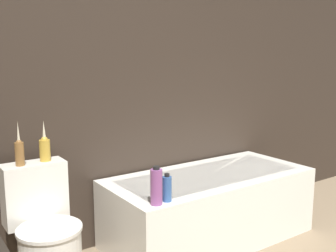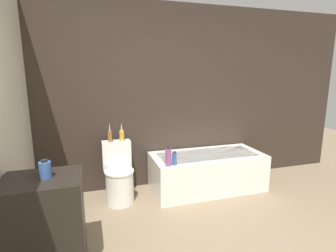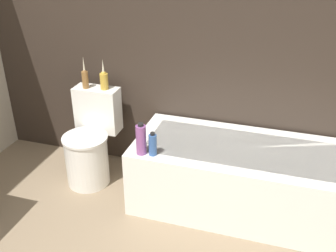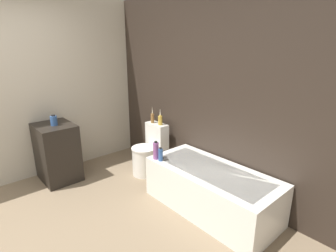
{
  "view_description": "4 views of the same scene",
  "coord_description": "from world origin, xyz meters",
  "views": [
    {
      "loc": [
        -1.19,
        -0.28,
        1.39
      ],
      "look_at": [
        0.14,
        1.64,
        0.98
      ],
      "focal_mm": 42.0,
      "sensor_mm": 36.0,
      "label": 1
    },
    {
      "loc": [
        -0.88,
        -1.34,
        1.66
      ],
      "look_at": [
        0.06,
        1.72,
        1.0
      ],
      "focal_mm": 28.0,
      "sensor_mm": 36.0,
      "label": 2
    },
    {
      "loc": [
        0.91,
        -0.61,
        1.96
      ],
      "look_at": [
        0.2,
        1.69,
        0.72
      ],
      "focal_mm": 42.0,
      "sensor_mm": 36.0,
      "label": 3
    },
    {
      "loc": [
        2.41,
        -0.31,
        1.91
      ],
      "look_at": [
        0.05,
        1.78,
        0.92
      ],
      "focal_mm": 28.0,
      "sensor_mm": 36.0,
      "label": 4
    }
  ],
  "objects": [
    {
      "name": "shampoo_bottle_short",
      "position": [
        0.11,
        1.61,
        0.6
      ],
      "size": [
        0.06,
        0.06,
        0.18
      ],
      "color": "#335999",
      "rests_on": "bathtub"
    },
    {
      "name": "toilet",
      "position": [
        -0.55,
        1.91,
        0.33
      ],
      "size": [
        0.37,
        0.53,
        0.76
      ],
      "color": "white",
      "rests_on": "ground"
    },
    {
      "name": "vanity_counter",
      "position": [
        -1.27,
        0.81,
        0.42
      ],
      "size": [
        0.6,
        0.49,
        0.83
      ],
      "color": "black",
      "rests_on": "ground"
    },
    {
      "name": "vase_gold",
      "position": [
        -0.63,
        2.07,
        0.84
      ],
      "size": [
        0.05,
        0.05,
        0.27
      ],
      "color": "olive",
      "rests_on": "toilet"
    },
    {
      "name": "bathtub",
      "position": [
        0.7,
        1.89,
        0.26
      ],
      "size": [
        1.58,
        0.73,
        0.52
      ],
      "color": "white",
      "rests_on": "ground"
    },
    {
      "name": "shampoo_bottle_tall",
      "position": [
        0.03,
        1.6,
        0.63
      ],
      "size": [
        0.07,
        0.07,
        0.24
      ],
      "color": "#8C4C8C",
      "rests_on": "bathtub"
    },
    {
      "name": "wall_back_tiled",
      "position": [
        0.0,
        2.3,
        1.3
      ],
      "size": [
        6.4,
        0.06,
        2.6
      ],
      "color": "#332821",
      "rests_on": "ground_plane"
    },
    {
      "name": "vase_silver",
      "position": [
        -0.47,
        2.09,
        0.84
      ],
      "size": [
        0.07,
        0.07,
        0.25
      ],
      "color": "gold",
      "rests_on": "toilet"
    },
    {
      "name": "soap_bottle_glass",
      "position": [
        -1.23,
        0.81,
        0.9
      ],
      "size": [
        0.09,
        0.09,
        0.15
      ],
      "color": "#335999",
      "rests_on": "vanity_counter"
    }
  ]
}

